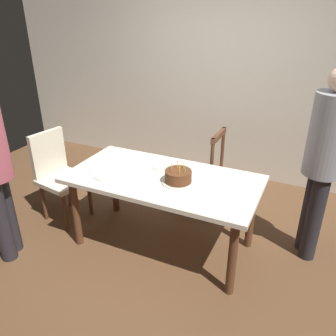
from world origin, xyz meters
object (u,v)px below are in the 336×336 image
(plate_near_celebrant, at_px, (106,175))
(person_guest, at_px, (324,158))
(chair_upholstered, at_px, (58,171))
(plate_far_side, at_px, (164,166))
(dining_table, at_px, (163,186))
(birthday_cake, at_px, (178,177))
(chair_spindle_back, at_px, (201,173))

(plate_near_celebrant, bearing_deg, person_guest, 20.82)
(plate_near_celebrant, height_order, chair_upholstered, chair_upholstered)
(plate_far_side, relative_size, chair_upholstered, 0.23)
(dining_table, bearing_deg, birthday_cake, -12.58)
(chair_upholstered, bearing_deg, plate_far_side, 9.12)
(dining_table, relative_size, person_guest, 1.00)
(dining_table, height_order, chair_upholstered, chair_upholstered)
(chair_spindle_back, xyz_separation_m, person_guest, (1.16, -0.29, 0.51))
(dining_table, relative_size, birthday_cake, 6.08)
(birthday_cake, height_order, chair_spindle_back, chair_spindle_back)
(birthday_cake, bearing_deg, dining_table, 167.42)
(plate_near_celebrant, relative_size, chair_spindle_back, 0.23)
(dining_table, bearing_deg, plate_near_celebrant, -157.55)
(dining_table, relative_size, plate_near_celebrant, 7.74)
(plate_far_side, distance_m, person_guest, 1.39)
(chair_upholstered, bearing_deg, dining_table, -0.38)
(chair_spindle_back, distance_m, chair_upholstered, 1.53)
(dining_table, relative_size, chair_spindle_back, 1.79)
(birthday_cake, height_order, person_guest, person_guest)
(birthday_cake, height_order, chair_upholstered, chair_upholstered)
(plate_near_celebrant, bearing_deg, plate_far_side, 45.29)
(plate_far_side, bearing_deg, birthday_cake, -42.85)
(chair_upholstered, bearing_deg, birthday_cake, -1.82)
(plate_near_celebrant, bearing_deg, birthday_cake, 13.99)
(birthday_cake, bearing_deg, chair_spindle_back, 94.61)
(dining_table, xyz_separation_m, plate_far_side, (-0.09, 0.19, 0.10))
(plate_near_celebrant, relative_size, chair_upholstered, 0.23)
(dining_table, distance_m, person_guest, 1.38)
(dining_table, relative_size, plate_far_side, 7.74)
(dining_table, height_order, plate_far_side, plate_far_side)
(birthday_cake, xyz_separation_m, plate_near_celebrant, (-0.63, -0.16, -0.05))
(chair_upholstered, height_order, person_guest, person_guest)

